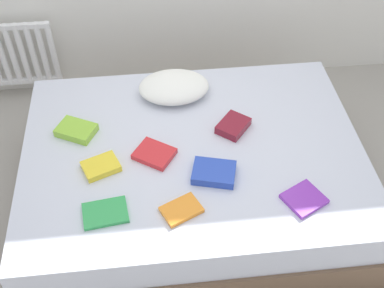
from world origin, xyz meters
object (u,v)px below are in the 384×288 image
(textbook_yellow, at_px, (101,166))
(textbook_purple, at_px, (304,199))
(textbook_maroon, at_px, (233,126))
(textbook_orange, at_px, (181,210))
(pillow, at_px, (174,87))
(textbook_lime, at_px, (76,130))
(textbook_red, at_px, (154,154))
(bed, at_px, (193,176))
(textbook_green, at_px, (105,213))
(radiator, at_px, (13,55))
(textbook_blue, at_px, (214,173))

(textbook_yellow, relative_size, textbook_purple, 1.00)
(textbook_maroon, height_order, textbook_orange, textbook_maroon)
(pillow, bearing_deg, textbook_lime, -154.16)
(textbook_maroon, bearing_deg, pillow, 81.40)
(textbook_red, bearing_deg, textbook_yellow, -133.55)
(bed, relative_size, textbook_orange, 10.22)
(textbook_green, bearing_deg, radiator, 106.93)
(textbook_yellow, height_order, textbook_maroon, textbook_maroon)
(pillow, bearing_deg, bed, -82.19)
(textbook_purple, bearing_deg, textbook_maroon, 88.55)
(bed, height_order, textbook_purple, textbook_purple)
(textbook_lime, xyz_separation_m, textbook_blue, (0.76, -0.42, 0.00))
(textbook_purple, relative_size, textbook_blue, 0.83)
(textbook_green, relative_size, textbook_blue, 0.98)
(textbook_red, relative_size, textbook_blue, 0.90)
(textbook_maroon, bearing_deg, textbook_lime, 125.38)
(pillow, distance_m, textbook_blue, 0.73)
(textbook_blue, bearing_deg, bed, 126.92)
(radiator, distance_m, textbook_blue, 1.94)
(textbook_purple, distance_m, textbook_blue, 0.49)
(textbook_yellow, bearing_deg, textbook_blue, -32.88)
(textbook_green, bearing_deg, textbook_yellow, 87.83)
(textbook_yellow, bearing_deg, textbook_green, -106.92)
(radiator, height_order, textbook_purple, radiator)
(textbook_green, height_order, textbook_yellow, textbook_yellow)
(textbook_orange, height_order, textbook_blue, textbook_blue)
(bed, height_order, textbook_blue, textbook_blue)
(bed, distance_m, textbook_red, 0.35)
(textbook_maroon, bearing_deg, textbook_yellow, 146.23)
(bed, bearing_deg, textbook_green, -139.91)
(radiator, distance_m, pillow, 1.36)
(radiator, xyz_separation_m, pillow, (1.15, -0.71, 0.17))
(textbook_green, height_order, textbook_red, textbook_red)
(textbook_purple, bearing_deg, textbook_lime, 124.79)
(radiator, bearing_deg, textbook_lime, -61.49)
(textbook_lime, bearing_deg, radiator, 146.04)
(bed, bearing_deg, textbook_orange, -103.90)
(textbook_red, bearing_deg, textbook_maroon, 53.56)
(textbook_orange, xyz_separation_m, textbook_purple, (0.64, -0.00, -0.00))
(bed, height_order, textbook_green, textbook_green)
(radiator, height_order, textbook_red, radiator)
(radiator, xyz_separation_m, textbook_purple, (1.75, -1.64, 0.12))
(textbook_orange, bearing_deg, pillow, 62.47)
(textbook_maroon, xyz_separation_m, textbook_orange, (-0.37, -0.57, -0.01))
(textbook_yellow, xyz_separation_m, textbook_purple, (1.06, -0.34, -0.01))
(textbook_orange, distance_m, textbook_purple, 0.64)
(bed, relative_size, textbook_maroon, 10.55)
(radiator, height_order, textbook_maroon, radiator)
(bed, distance_m, textbook_purple, 0.74)
(textbook_yellow, height_order, textbook_purple, textbook_yellow)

